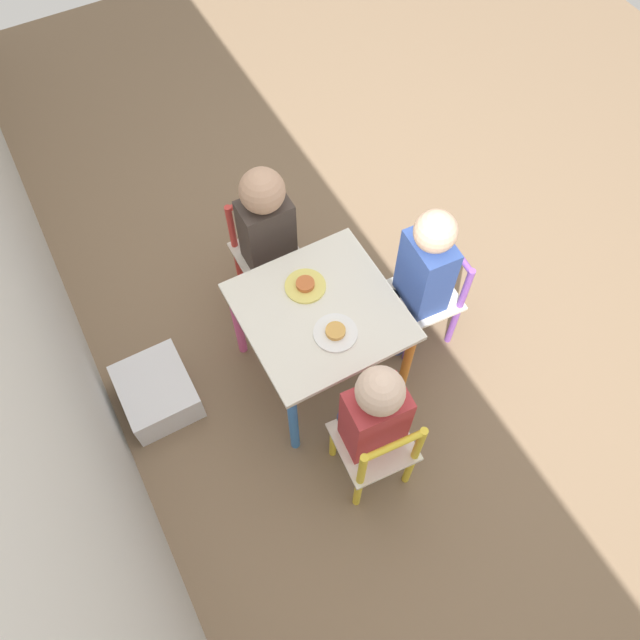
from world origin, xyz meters
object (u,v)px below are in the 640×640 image
at_px(chair_yellow, 376,449).
at_px(storage_bin, 157,392).
at_px(chair_purple, 428,296).
at_px(kids_table, 320,321).
at_px(child_front, 422,273).
at_px(child_left, 372,414).
at_px(plate_right, 305,286).
at_px(plate_left, 335,332).
at_px(child_right, 269,231).
at_px(chair_red, 266,253).

relative_size(chair_yellow, storage_bin, 1.64).
bearing_deg(chair_purple, storage_bin, -97.56).
relative_size(kids_table, child_front, 0.72).
xyz_separation_m(child_left, plate_right, (0.54, -0.03, 0.05)).
bearing_deg(plate_left, child_right, -0.19).
distance_m(chair_purple, storage_bin, 1.17).
distance_m(plate_right, plate_left, 0.23).
bearing_deg(chair_yellow, child_left, -90.00).
relative_size(chair_yellow, child_left, 0.70).
xyz_separation_m(kids_table, chair_red, (0.49, -0.00, -0.15)).
relative_size(chair_yellow, child_front, 0.67).
bearing_deg(child_left, chair_purple, -138.44).
bearing_deg(kids_table, child_front, -93.61).
bearing_deg(child_front, child_right, -133.36).
distance_m(chair_red, plate_left, 0.64).
relative_size(chair_red, plate_left, 3.31).
bearing_deg(chair_purple, child_right, -129.80).
relative_size(kids_table, chair_red, 1.07).
distance_m(chair_red, child_front, 0.70).
distance_m(chair_yellow, storage_bin, 0.93).
xyz_separation_m(child_left, storage_bin, (0.62, 0.61, -0.37)).
relative_size(child_right, plate_left, 4.88).
relative_size(child_left, plate_left, 4.74).
relative_size(chair_purple, child_front, 0.67).
relative_size(child_right, child_front, 0.99).
bearing_deg(plate_left, chair_red, -0.20).
bearing_deg(child_front, chair_purple, 90.00).
bearing_deg(child_front, plate_left, -74.91).
bearing_deg(plate_left, chair_purple, -80.35).
relative_size(child_front, plate_left, 4.93).
bearing_deg(plate_right, kids_table, 180.00).
bearing_deg(chair_red, child_right, -90.00).
xyz_separation_m(plate_right, storage_bin, (0.08, 0.65, -0.42)).
xyz_separation_m(kids_table, storage_bin, (0.19, 0.65, -0.33)).
distance_m(child_right, child_left, 0.85).
bearing_deg(plate_left, child_front, -78.52).
relative_size(chair_red, storage_bin, 1.64).
bearing_deg(plate_right, child_left, 176.59).
relative_size(chair_purple, storage_bin, 1.64).
xyz_separation_m(chair_yellow, child_front, (0.46, -0.46, 0.20)).
distance_m(child_front, plate_right, 0.45).
height_order(kids_table, chair_yellow, chair_yellow).
distance_m(kids_table, chair_red, 0.51).
xyz_separation_m(chair_purple, plate_right, (0.14, 0.48, 0.24)).
bearing_deg(child_front, chair_yellow, -41.62).
relative_size(chair_yellow, plate_right, 3.42).
bearing_deg(storage_bin, child_left, -135.07).
xyz_separation_m(chair_red, storage_bin, (-0.29, 0.65, -0.18)).
bearing_deg(child_right, child_front, -46.73).
bearing_deg(kids_table, plate_left, 180.00).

